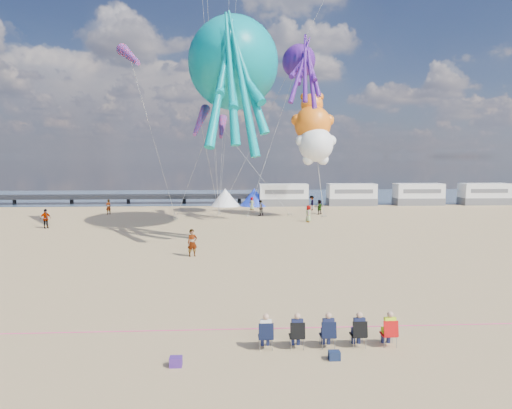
{
  "coord_description": "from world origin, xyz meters",
  "views": [
    {
      "loc": [
        -1.12,
        -22.23,
        6.73
      ],
      "look_at": [
        0.4,
        6.0,
        3.76
      ],
      "focal_mm": 32.0,
      "sensor_mm": 36.0,
      "label": 1
    }
  ],
  "objects_px": {
    "tent_blue": "(254,197)",
    "windsock_mid": "(222,127)",
    "motorhome_1": "(351,195)",
    "sandbag_d": "(290,214)",
    "standing_person": "(192,243)",
    "windsock_right": "(200,121)",
    "cooler_navy": "(334,355)",
    "sandbag_e": "(219,214)",
    "kite_octopus_purple": "(299,61)",
    "windsock_left": "(130,56)",
    "beachgoer_3": "(46,219)",
    "sandbag_a": "(176,218)",
    "beachgoer_5": "(108,207)",
    "cooler_purple": "(176,362)",
    "beachgoer_4": "(319,207)",
    "spectator_row": "(328,329)",
    "beachgoer_0": "(308,214)",
    "kite_panda": "(316,144)",
    "kite_teddy_orange": "(313,124)",
    "motorhome_0": "(283,195)",
    "motorhome_2": "(418,194)",
    "beachgoer_1": "(260,208)",
    "beachgoer_2": "(312,203)",
    "tent_white": "(225,197)",
    "beachgoer_6": "(252,204)",
    "kite_octopus_teal": "(233,64)",
    "sandbag_b": "(247,216)",
    "sandbag_c": "(324,216)"
  },
  "relations": [
    {
      "from": "beachgoer_4",
      "to": "beachgoer_6",
      "type": "height_order",
      "value": "beachgoer_4"
    },
    {
      "from": "cooler_navy",
      "to": "kite_octopus_teal",
      "type": "xyz_separation_m",
      "value": [
        -3.18,
        27.95,
        14.9
      ]
    },
    {
      "from": "kite_octopus_teal",
      "to": "windsock_mid",
      "type": "height_order",
      "value": "kite_octopus_teal"
    },
    {
      "from": "spectator_row",
      "to": "beachgoer_0",
      "type": "relative_size",
      "value": 3.51
    },
    {
      "from": "beachgoer_1",
      "to": "sandbag_d",
      "type": "bearing_deg",
      "value": 145.47
    },
    {
      "from": "tent_blue",
      "to": "windsock_left",
      "type": "distance_m",
      "value": 27.98
    },
    {
      "from": "tent_blue",
      "to": "kite_octopus_purple",
      "type": "height_order",
      "value": "kite_octopus_purple"
    },
    {
      "from": "standing_person",
      "to": "windsock_right",
      "type": "height_order",
      "value": "windsock_right"
    },
    {
      "from": "spectator_row",
      "to": "tent_blue",
      "type": "bearing_deg",
      "value": 90.3
    },
    {
      "from": "motorhome_1",
      "to": "tent_white",
      "type": "height_order",
      "value": "motorhome_1"
    },
    {
      "from": "motorhome_0",
      "to": "tent_white",
      "type": "bearing_deg",
      "value": 180.0
    },
    {
      "from": "motorhome_1",
      "to": "beachgoer_3",
      "type": "relative_size",
      "value": 3.61
    },
    {
      "from": "standing_person",
      "to": "sandbag_a",
      "type": "bearing_deg",
      "value": 79.45
    },
    {
      "from": "kite_panda",
      "to": "windsock_right",
      "type": "xyz_separation_m",
      "value": [
        -11.83,
        -7.91,
        1.85
      ]
    },
    {
      "from": "motorhome_1",
      "to": "kite_panda",
      "type": "relative_size",
      "value": 1.03
    },
    {
      "from": "beachgoer_0",
      "to": "beachgoer_4",
      "type": "distance_m",
      "value": 6.65
    },
    {
      "from": "motorhome_1",
      "to": "sandbag_d",
      "type": "height_order",
      "value": "motorhome_1"
    },
    {
      "from": "motorhome_2",
      "to": "sandbag_b",
      "type": "bearing_deg",
      "value": -154.59
    },
    {
      "from": "sandbag_a",
      "to": "sandbag_b",
      "type": "distance_m",
      "value": 7.95
    },
    {
      "from": "motorhome_1",
      "to": "kite_octopus_purple",
      "type": "distance_m",
      "value": 22.14
    },
    {
      "from": "beachgoer_5",
      "to": "motorhome_2",
      "type": "bearing_deg",
      "value": 144.26
    },
    {
      "from": "motorhome_2",
      "to": "beachgoer_4",
      "type": "xyz_separation_m",
      "value": [
        -15.84,
        -9.64,
        -0.64
      ]
    },
    {
      "from": "beachgoer_4",
      "to": "kite_teddy_orange",
      "type": "xyz_separation_m",
      "value": [
        -1.41,
        -2.67,
        9.4
      ]
    },
    {
      "from": "beachgoer_6",
      "to": "kite_octopus_teal",
      "type": "bearing_deg",
      "value": 105.23
    },
    {
      "from": "cooler_purple",
      "to": "beachgoer_4",
      "type": "bearing_deg",
      "value": 72.51
    },
    {
      "from": "tent_white",
      "to": "tent_blue",
      "type": "distance_m",
      "value": 4.0
    },
    {
      "from": "beachgoer_1",
      "to": "spectator_row",
      "type": "bearing_deg",
      "value": 54.55
    },
    {
      "from": "tent_blue",
      "to": "kite_panda",
      "type": "relative_size",
      "value": 0.62
    },
    {
      "from": "cooler_navy",
      "to": "kite_octopus_teal",
      "type": "bearing_deg",
      "value": 96.5
    },
    {
      "from": "beachgoer_1",
      "to": "beachgoer_2",
      "type": "xyz_separation_m",
      "value": [
        6.82,
        4.84,
        0.04
      ]
    },
    {
      "from": "kite_panda",
      "to": "beachgoer_2",
      "type": "bearing_deg",
      "value": 67.41
    },
    {
      "from": "sandbag_e",
      "to": "kite_octopus_purple",
      "type": "distance_m",
      "value": 19.05
    },
    {
      "from": "sandbag_a",
      "to": "beachgoer_5",
      "type": "bearing_deg",
      "value": 149.89
    },
    {
      "from": "tent_blue",
      "to": "windsock_left",
      "type": "relative_size",
      "value": 0.57
    },
    {
      "from": "standing_person",
      "to": "sandbag_b",
      "type": "relative_size",
      "value": 3.73
    },
    {
      "from": "beachgoer_5",
      "to": "windsock_right",
      "type": "xyz_separation_m",
      "value": [
        11.71,
        -12.72,
        9.02
      ]
    },
    {
      "from": "cooler_navy",
      "to": "windsock_right",
      "type": "height_order",
      "value": "windsock_right"
    },
    {
      "from": "windsock_left",
      "to": "beachgoer_5",
      "type": "bearing_deg",
      "value": 90.95
    },
    {
      "from": "beachgoer_5",
      "to": "spectator_row",
      "type": "bearing_deg",
      "value": 67.46
    },
    {
      "from": "kite_panda",
      "to": "kite_teddy_orange",
      "type": "distance_m",
      "value": 2.38
    },
    {
      "from": "motorhome_0",
      "to": "kite_panda",
      "type": "distance_m",
      "value": 14.83
    },
    {
      "from": "tent_blue",
      "to": "windsock_mid",
      "type": "height_order",
      "value": "windsock_mid"
    },
    {
      "from": "tent_blue",
      "to": "kite_panda",
      "type": "distance_m",
      "value": 15.99
    },
    {
      "from": "windsock_mid",
      "to": "motorhome_1",
      "type": "bearing_deg",
      "value": 36.53
    },
    {
      "from": "windsock_left",
      "to": "beachgoer_3",
      "type": "bearing_deg",
      "value": 142.26
    },
    {
      "from": "sandbag_b",
      "to": "windsock_mid",
      "type": "xyz_separation_m",
      "value": [
        -2.78,
        -0.73,
        9.77
      ]
    },
    {
      "from": "beachgoer_3",
      "to": "kite_teddy_orange",
      "type": "xyz_separation_m",
      "value": [
        26.42,
        6.32,
        9.34
      ]
    },
    {
      "from": "motorhome_1",
      "to": "kite_octopus_teal",
      "type": "height_order",
      "value": "kite_octopus_teal"
    },
    {
      "from": "sandbag_b",
      "to": "sandbag_c",
      "type": "distance_m",
      "value": 8.6
    },
    {
      "from": "kite_teddy_orange",
      "to": "windsock_mid",
      "type": "height_order",
      "value": "kite_teddy_orange"
    }
  ]
}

